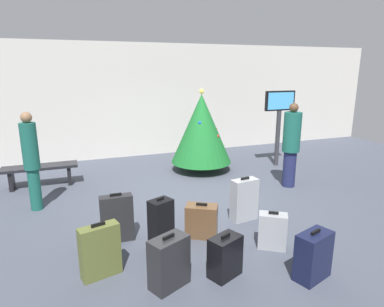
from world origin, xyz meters
TOP-DOWN VIEW (x-y plane):
  - ground_plane at (0.00, 0.00)m, footprint 16.00×16.00m
  - back_wall at (0.00, 3.82)m, footprint 16.00×0.20m
  - holiday_tree at (0.83, 1.66)m, footprint 1.53×1.53m
  - flight_info_kiosk at (2.93, 1.37)m, footprint 0.86×0.12m
  - waiting_bench at (-2.98, 1.79)m, footprint 1.57×0.44m
  - traveller_0 at (2.21, -0.14)m, footprint 0.53×0.53m
  - traveller_1 at (-2.99, 0.45)m, footprint 0.38×0.38m
  - suitcase_0 at (-1.33, -2.62)m, footprint 0.54×0.43m
  - suitcase_1 at (0.34, -2.29)m, footprint 0.46×0.40m
  - suitcase_2 at (-0.61, -2.66)m, footprint 0.48×0.39m
  - suitcase_3 at (0.39, -3.09)m, footprint 0.53×0.39m
  - suitcase_4 at (0.42, -1.31)m, footprint 0.49×0.27m
  - suitcase_5 at (-1.75, -1.28)m, footprint 0.48×0.18m
  - suitcase_6 at (-2.08, -2.11)m, footprint 0.52×0.30m
  - suitcase_7 at (-1.16, -1.63)m, footprint 0.40×0.35m
  - suitcase_8 at (-0.50, -1.61)m, footprint 0.56×0.48m

SIDE VIEW (x-z plane):
  - ground_plane at x=0.00m, z-range 0.00..0.00m
  - suitcase_8 at x=-0.50m, z-range -0.02..0.54m
  - suitcase_1 at x=0.34m, z-range -0.02..0.55m
  - suitcase_2 at x=-0.61m, z-range -0.02..0.56m
  - suitcase_3 at x=0.39m, z-range -0.02..0.63m
  - suitcase_0 at x=-1.33m, z-range -0.02..0.66m
  - suitcase_6 at x=-2.08m, z-range -0.02..0.71m
  - suitcase_7 at x=-1.16m, z-range -0.02..0.73m
  - waiting_bench at x=-2.98m, z-range 0.12..0.60m
  - suitcase_5 at x=-1.75m, z-range -0.02..0.75m
  - suitcase_4 at x=0.42m, z-range -0.02..0.76m
  - traveller_0 at x=2.21m, z-range 0.05..1.91m
  - traveller_1 at x=-2.99m, z-range 0.07..1.90m
  - holiday_tree at x=0.83m, z-range 0.06..2.14m
  - flight_info_kiosk at x=2.93m, z-range 0.39..2.40m
  - back_wall at x=0.00m, z-range 0.00..3.29m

